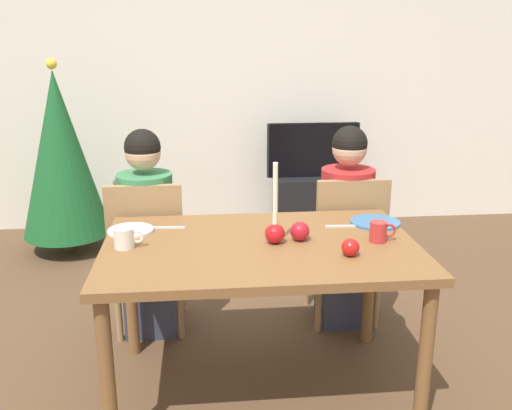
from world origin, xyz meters
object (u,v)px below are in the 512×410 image
(dining_table, at_px, (260,261))
(mug_right, at_px, (379,232))
(chair_right, at_px, (346,242))
(plate_right, at_px, (375,222))
(tv, at_px, (313,150))
(apple_by_left_plate, at_px, (350,247))
(tv_stand, at_px, (311,203))
(apple_near_candle, at_px, (300,231))
(candle_centerpiece, at_px, (275,228))
(chair_left, at_px, (148,249))
(christmas_tree, at_px, (61,155))
(person_left_child, at_px, (148,237))
(mug_left, at_px, (125,238))
(plate_left, at_px, (131,230))
(person_right_child, at_px, (346,230))

(dining_table, height_order, mug_right, mug_right)
(chair_right, bearing_deg, plate_right, -84.80)
(tv, xyz_separation_m, apple_by_left_plate, (-0.34, -2.48, 0.08))
(plate_right, bearing_deg, tv_stand, 87.21)
(mug_right, relative_size, apple_near_candle, 1.37)
(chair_right, distance_m, candle_centerpiece, 0.85)
(chair_left, bearing_deg, apple_near_candle, -38.13)
(plate_right, relative_size, mug_right, 2.02)
(christmas_tree, height_order, candle_centerpiece, christmas_tree)
(chair_left, xyz_separation_m, apple_near_candle, (0.74, -0.58, 0.28))
(christmas_tree, distance_m, plate_right, 2.61)
(plate_right, bearing_deg, dining_table, -159.26)
(tv_stand, bearing_deg, dining_table, -106.85)
(person_left_child, distance_m, plate_right, 1.24)
(dining_table, relative_size, apple_by_left_plate, 18.37)
(person_left_child, bearing_deg, mug_left, -92.91)
(tv, bearing_deg, mug_right, -94.03)
(dining_table, bearing_deg, plate_right, 20.74)
(dining_table, bearing_deg, tv, 73.16)
(tv, height_order, christmas_tree, christmas_tree)
(candle_centerpiece, relative_size, apple_near_candle, 4.18)
(chair_left, height_order, tv, tv)
(plate_left, relative_size, apple_near_candle, 2.45)
(chair_left, height_order, mug_right, chair_left)
(dining_table, distance_m, tv_stand, 2.44)
(dining_table, relative_size, person_left_child, 1.19)
(chair_left, distance_m, mug_right, 1.30)
(person_right_child, xyz_separation_m, mug_left, (-1.15, -0.63, 0.23))
(apple_near_candle, bearing_deg, person_left_child, 140.36)
(dining_table, xyz_separation_m, christmas_tree, (-1.32, 1.99, 0.11))
(plate_right, bearing_deg, person_right_child, 94.80)
(candle_centerpiece, bearing_deg, apple_near_candle, 13.57)
(christmas_tree, distance_m, apple_by_left_plate, 2.75)
(chair_left, relative_size, tv, 1.14)
(person_right_child, relative_size, apple_by_left_plate, 15.38)
(chair_right, distance_m, tv, 1.71)
(dining_table, distance_m, christmas_tree, 2.39)
(plate_right, bearing_deg, mug_right, -104.02)
(plate_left, distance_m, mug_left, 0.21)
(plate_right, xyz_separation_m, mug_right, (-0.06, -0.25, 0.04))
(person_right_child, relative_size, plate_left, 5.44)
(person_left_child, distance_m, christmas_tree, 1.56)
(person_right_child, xyz_separation_m, tv, (0.14, 1.66, 0.14))
(person_left_child, distance_m, apple_near_candle, 0.99)
(mug_left, bearing_deg, plate_right, 10.34)
(apple_near_candle, bearing_deg, mug_left, -178.84)
(tv, distance_m, apple_near_candle, 2.34)
(dining_table, xyz_separation_m, candle_centerpiece, (0.06, -0.00, 0.16))
(apple_by_left_plate, bearing_deg, chair_left, 139.43)
(chair_left, bearing_deg, mug_right, -30.07)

